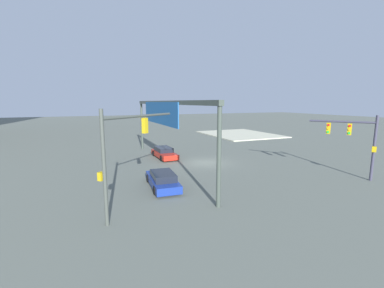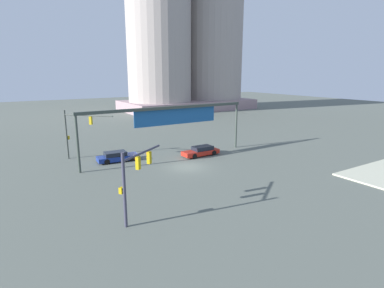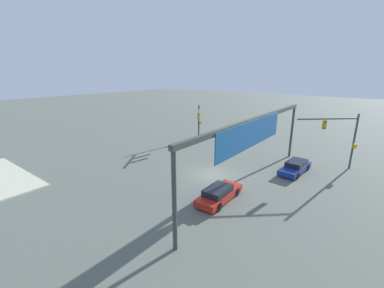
# 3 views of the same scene
# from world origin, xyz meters

# --- Properties ---
(ground_plane) EXTENTS (206.67, 206.67, 0.00)m
(ground_plane) POSITION_xyz_m (0.00, 0.00, 0.00)
(ground_plane) COLOR #585F56
(traffic_signal_near_corner) EXTENTS (4.40, 2.99, 5.31)m
(traffic_signal_near_corner) POSITION_xyz_m (-9.82, -8.92, 3.53)
(traffic_signal_near_corner) COLOR #373749
(traffic_signal_near_corner) RESTS_ON ground
(traffic_signal_opposite_side) EXTENTS (4.49, 5.26, 6.03)m
(traffic_signal_opposite_side) POSITION_xyz_m (-9.63, 9.74, 4.04)
(traffic_signal_opposite_side) COLOR #3D433E
(traffic_signal_opposite_side) RESTS_ON ground
(overhead_sign_gantry) EXTENTS (21.94, 0.43, 6.46)m
(overhead_sign_gantry) POSITION_xyz_m (0.46, 4.47, 5.37)
(overhead_sign_gantry) COLOR #38423B
(overhead_sign_gantry) RESTS_ON ground
(sedan_car_approaching) EXTENTS (4.97, 2.15, 1.21)m
(sedan_car_approaching) POSITION_xyz_m (-5.93, 6.48, 0.58)
(sedan_car_approaching) COLOR navy
(sedan_car_approaching) RESTS_ON ground
(sedan_car_waiting_far) EXTENTS (4.93, 1.96, 1.21)m
(sedan_car_waiting_far) POSITION_xyz_m (4.12, 3.32, 0.58)
(sedan_car_waiting_far) COLOR red
(sedan_car_waiting_far) RESTS_ON ground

